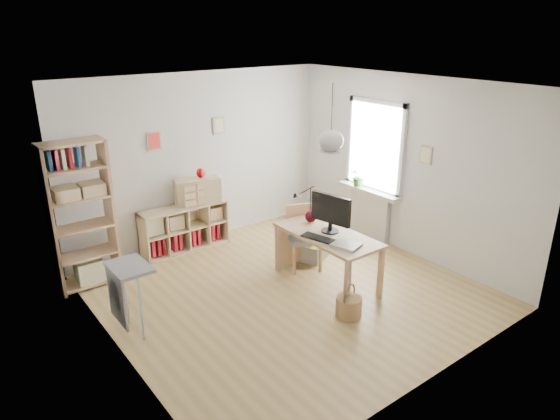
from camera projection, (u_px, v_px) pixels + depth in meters
ground at (288, 291)px, 6.68m from camera, size 4.50×4.50×0.00m
room_shell at (331, 141)px, 6.18m from camera, size 4.50×4.50×4.50m
window_unit at (376, 146)px, 7.84m from camera, size 0.07×1.16×1.46m
radiator at (370, 215)px, 8.23m from camera, size 0.10×0.80×0.80m
windowsill at (369, 191)px, 8.05m from camera, size 0.22×1.20×0.06m
desk at (327, 240)px, 6.65m from camera, size 0.70×1.50×0.75m
cube_shelf at (183, 231)px, 7.85m from camera, size 1.40×0.38×0.72m
tall_bookshelf at (80, 210)px, 6.48m from camera, size 0.80×0.38×2.00m
side_table at (125, 282)px, 5.55m from camera, size 0.40×0.55×0.85m
chair at (303, 233)px, 7.21m from camera, size 0.60×0.60×0.92m
wicker_basket at (349, 306)px, 6.06m from camera, size 0.31×0.31×0.44m
storage_chest at (311, 246)px, 7.61m from camera, size 0.71×0.74×0.55m
monitor at (331, 211)px, 6.57m from camera, size 0.24×0.59×0.52m
keyboard at (318, 238)px, 6.45m from camera, size 0.27×0.46×0.02m
task_lamp at (302, 200)px, 7.02m from camera, size 0.40×0.15×0.42m
yarn_ball at (311, 217)px, 6.97m from camera, size 0.16×0.16×0.16m
paper_tray at (346, 245)px, 6.23m from camera, size 0.35×0.39×0.03m
drawer_chest at (198, 191)px, 7.77m from camera, size 0.75×0.49×0.39m
red_vase at (201, 173)px, 7.71m from camera, size 0.13×0.13×0.16m
potted_plant at (359, 176)px, 8.14m from camera, size 0.35×0.32×0.34m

